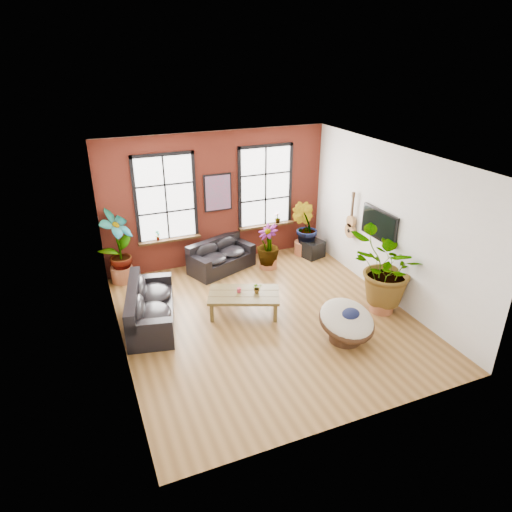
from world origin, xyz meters
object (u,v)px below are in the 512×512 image
at_px(papasan_chair, 347,321).
at_px(sofa_back, 220,257).
at_px(sofa_left, 148,307).
at_px(coffee_table, 244,296).

bearing_deg(papasan_chair, sofa_back, 94.74).
relative_size(sofa_left, coffee_table, 1.31).
distance_m(sofa_left, papasan_chair, 4.12).
xyz_separation_m(sofa_back, sofa_left, (-2.22, -1.89, 0.03)).
xyz_separation_m(coffee_table, papasan_chair, (1.51, -1.74, 0.00)).
bearing_deg(sofa_back, sofa_left, -161.45).
relative_size(sofa_left, papasan_chair, 1.67).
bearing_deg(coffee_table, papasan_chair, -26.16).
height_order(sofa_back, sofa_left, sofa_left).
bearing_deg(papasan_chair, sofa_left, 135.68).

